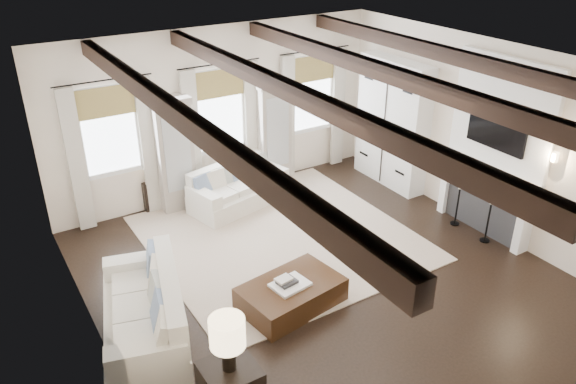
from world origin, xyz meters
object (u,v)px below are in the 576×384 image
sofa_back (237,189)px  side_table_back (152,194)px  ottoman (291,295)px  sofa_left (149,315)px

sofa_back → side_table_back: size_ratio=3.55×
sofa_back → side_table_back: (-1.40, 0.72, -0.04)m
side_table_back → ottoman: bearing=-80.4°
ottoman → side_table_back: 3.89m
sofa_back → sofa_left: (-2.65, -2.72, 0.04)m
sofa_back → ottoman: 3.20m
sofa_left → ottoman: sofa_left is taller
sofa_back → ottoman: size_ratio=1.43×
side_table_back → sofa_back: bearing=-27.4°
sofa_left → side_table_back: (1.25, 3.44, -0.09)m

